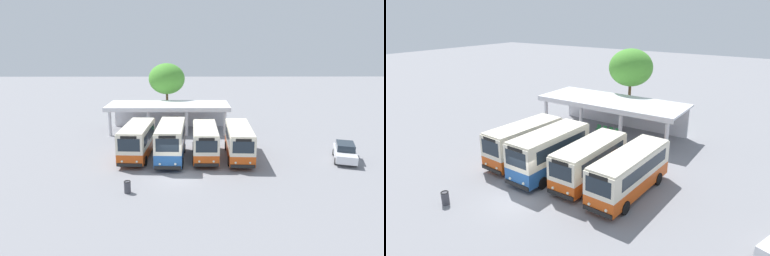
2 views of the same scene
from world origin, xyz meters
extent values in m
plane|color=gray|center=(0.00, 0.00, 0.00)|extent=(180.00, 180.00, 0.00)
cylinder|color=black|center=(-2.71, 2.60, 0.45)|extent=(0.27, 0.91, 0.90)
cylinder|color=black|center=(-4.91, 2.72, 0.45)|extent=(0.27, 0.91, 0.90)
cylinder|color=black|center=(-2.47, 6.91, 0.45)|extent=(0.27, 0.91, 0.90)
cylinder|color=black|center=(-4.67, 7.03, 0.45)|extent=(0.27, 0.91, 0.90)
cube|color=#D14C14|center=(-3.69, 4.82, 0.87)|extent=(2.69, 7.09, 0.98)
cube|color=beige|center=(-3.69, 4.82, 2.21)|extent=(2.69, 7.09, 1.70)
cube|color=beige|center=(-3.69, 4.82, 3.12)|extent=(2.61, 6.88, 0.12)
cube|color=black|center=(-3.88, 1.31, 0.52)|extent=(2.19, 0.22, 0.28)
cube|color=#1E2833|center=(-3.88, 1.35, 2.26)|extent=(1.89, 0.15, 1.10)
cube|color=black|center=(-3.88, 1.35, 2.94)|extent=(1.38, 0.13, 0.24)
cube|color=#1E2833|center=(-2.54, 4.85, 2.26)|extent=(0.35, 5.57, 0.93)
cube|color=#1E2833|center=(-4.82, 4.98, 2.26)|extent=(0.35, 5.57, 0.93)
sphere|color=#EAEACC|center=(-3.25, 1.28, 0.83)|extent=(0.20, 0.20, 0.20)
sphere|color=#EAEACC|center=(-4.52, 1.35, 0.83)|extent=(0.20, 0.20, 0.20)
cylinder|color=black|center=(0.55, 1.95, 0.45)|extent=(0.25, 0.91, 0.90)
cylinder|color=black|center=(-1.70, 2.02, 0.45)|extent=(0.25, 0.91, 0.90)
cylinder|color=black|center=(0.68, 6.31, 0.45)|extent=(0.25, 0.91, 0.90)
cylinder|color=black|center=(-1.57, 6.38, 0.45)|extent=(0.25, 0.91, 0.90)
cube|color=#23569E|center=(-0.51, 4.17, 0.96)|extent=(2.55, 7.10, 1.15)
cube|color=beige|center=(-0.51, 4.17, 2.40)|extent=(2.55, 7.10, 1.73)
cube|color=beige|center=(-0.51, 4.17, 3.32)|extent=(2.48, 6.89, 0.12)
cube|color=black|center=(-0.62, 0.62, 0.52)|extent=(2.23, 0.17, 0.28)
cube|color=#1E2833|center=(-0.61, 0.66, 2.45)|extent=(1.93, 0.11, 1.12)
cube|color=black|center=(-0.61, 0.66, 3.14)|extent=(1.41, 0.09, 0.24)
cube|color=#1E2833|center=(0.66, 4.23, 2.45)|extent=(0.21, 5.63, 0.95)
cube|color=#1E2833|center=(-1.67, 4.30, 2.45)|extent=(0.21, 5.63, 0.95)
sphere|color=#EAEACC|center=(0.03, 0.61, 0.83)|extent=(0.20, 0.20, 0.20)
sphere|color=#EAEACC|center=(-1.26, 0.65, 0.83)|extent=(0.20, 0.20, 0.20)
cylinder|color=black|center=(3.71, 2.61, 0.45)|extent=(0.23, 0.90, 0.90)
cylinder|color=black|center=(1.59, 2.63, 0.45)|extent=(0.23, 0.90, 0.90)
cylinder|color=black|center=(3.75, 6.96, 0.45)|extent=(0.23, 0.90, 0.90)
cylinder|color=black|center=(1.63, 6.98, 0.45)|extent=(0.23, 0.90, 0.90)
cube|color=#D14C14|center=(2.67, 4.79, 0.84)|extent=(2.28, 7.03, 0.91)
cube|color=beige|center=(2.67, 4.79, 2.09)|extent=(2.28, 7.03, 1.59)
cube|color=beige|center=(2.67, 4.79, 2.94)|extent=(2.21, 6.82, 0.12)
cube|color=black|center=(2.64, 1.26, 0.52)|extent=(2.11, 0.12, 0.28)
cube|color=#1E2833|center=(2.64, 1.30, 2.14)|extent=(1.82, 0.07, 1.03)
cube|color=black|center=(2.64, 1.30, 2.76)|extent=(1.33, 0.06, 0.24)
cube|color=#1E2833|center=(3.77, 4.89, 2.14)|extent=(0.09, 5.61, 0.87)
cube|color=#1E2833|center=(1.57, 4.90, 2.14)|extent=(0.09, 5.61, 0.87)
sphere|color=#EAEACC|center=(3.25, 1.26, 0.83)|extent=(0.20, 0.20, 0.20)
sphere|color=#EAEACC|center=(2.03, 1.27, 0.83)|extent=(0.20, 0.20, 0.20)
cylinder|color=black|center=(6.78, 2.35, 0.45)|extent=(0.26, 0.91, 0.90)
cylinder|color=black|center=(4.69, 2.45, 0.45)|extent=(0.26, 0.91, 0.90)
cylinder|color=black|center=(7.00, 7.12, 0.45)|extent=(0.26, 0.91, 0.90)
cylinder|color=black|center=(4.92, 7.22, 0.45)|extent=(0.26, 0.91, 0.90)
cube|color=#D14C14|center=(5.85, 4.79, 0.86)|extent=(2.54, 7.80, 0.95)
cube|color=beige|center=(5.85, 4.79, 2.11)|extent=(2.54, 7.80, 1.57)
cube|color=beige|center=(5.85, 4.79, 2.96)|extent=(2.47, 7.57, 0.12)
cube|color=black|center=(5.66, 0.91, 0.52)|extent=(2.08, 0.20, 0.28)
cube|color=#1E2833|center=(5.67, 0.95, 2.16)|extent=(1.79, 0.13, 1.02)
cube|color=black|center=(5.67, 0.95, 2.78)|extent=(1.31, 0.11, 0.24)
cube|color=#1E2833|center=(6.93, 4.84, 2.16)|extent=(0.33, 6.16, 0.86)
cube|color=#1E2833|center=(4.77, 4.94, 2.16)|extent=(0.33, 6.16, 0.86)
sphere|color=#EAEACC|center=(6.27, 0.89, 0.83)|extent=(0.20, 0.20, 0.20)
sphere|color=#EAEACC|center=(5.06, 0.95, 0.83)|extent=(0.20, 0.20, 0.20)
cylinder|color=black|center=(15.83, 2.26, 0.32)|extent=(0.38, 0.66, 0.64)
cylinder|color=black|center=(14.26, 2.80, 0.32)|extent=(0.38, 0.66, 0.64)
cylinder|color=black|center=(16.74, 4.90, 0.32)|extent=(0.38, 0.66, 0.64)
cylinder|color=black|center=(15.17, 5.44, 0.32)|extent=(0.38, 0.66, 0.64)
cube|color=silver|center=(15.50, 3.85, 0.67)|extent=(3.13, 4.84, 0.70)
cube|color=#1E2833|center=(15.58, 4.06, 1.32)|extent=(2.18, 2.70, 0.60)
cylinder|color=silver|center=(-8.10, 12.94, 1.60)|extent=(0.36, 0.36, 3.20)
cylinder|color=silver|center=(-3.62, 12.94, 1.60)|extent=(0.36, 0.36, 3.20)
cylinder|color=silver|center=(0.85, 12.94, 1.60)|extent=(0.36, 0.36, 3.20)
cylinder|color=silver|center=(5.33, 12.94, 1.60)|extent=(0.36, 0.36, 3.20)
cube|color=silver|center=(-1.38, 17.73, 1.60)|extent=(14.23, 0.20, 3.20)
cube|color=silver|center=(-1.38, 15.23, 3.30)|extent=(14.73, 5.69, 0.20)
cube|color=silver|center=(-1.38, 12.44, 3.06)|extent=(14.73, 0.10, 0.28)
cylinder|color=slate|center=(-2.11, 13.97, 0.22)|extent=(0.03, 0.03, 0.44)
cylinder|color=slate|center=(-2.46, 13.97, 0.22)|extent=(0.03, 0.03, 0.44)
cylinder|color=slate|center=(-2.11, 14.32, 0.22)|extent=(0.03, 0.03, 0.44)
cylinder|color=slate|center=(-2.46, 14.32, 0.22)|extent=(0.03, 0.03, 0.44)
cube|color=#2D8C47|center=(-2.28, 14.15, 0.46)|extent=(0.44, 0.44, 0.04)
cube|color=#2D8C47|center=(-2.28, 14.35, 0.66)|extent=(0.44, 0.04, 0.40)
cylinder|color=slate|center=(-1.40, 13.96, 0.22)|extent=(0.03, 0.03, 0.44)
cylinder|color=slate|center=(-1.75, 13.96, 0.22)|extent=(0.03, 0.03, 0.44)
cylinder|color=slate|center=(-1.40, 14.31, 0.22)|extent=(0.03, 0.03, 0.44)
cylinder|color=slate|center=(-1.75, 14.32, 0.22)|extent=(0.03, 0.03, 0.44)
cube|color=#2D8C47|center=(-1.58, 14.14, 0.46)|extent=(0.44, 0.44, 0.04)
cube|color=#2D8C47|center=(-1.57, 14.34, 0.66)|extent=(0.44, 0.04, 0.40)
cylinder|color=slate|center=(-0.69, 13.96, 0.22)|extent=(0.03, 0.03, 0.44)
cylinder|color=slate|center=(-1.05, 13.97, 0.22)|extent=(0.03, 0.03, 0.44)
cylinder|color=slate|center=(-0.69, 14.31, 0.22)|extent=(0.03, 0.03, 0.44)
cylinder|color=slate|center=(-1.04, 14.32, 0.22)|extent=(0.03, 0.03, 0.44)
cube|color=#2D8C47|center=(-0.87, 14.14, 0.46)|extent=(0.44, 0.44, 0.04)
cube|color=#2D8C47|center=(-0.87, 14.34, 0.66)|extent=(0.44, 0.04, 0.40)
cylinder|color=slate|center=(0.02, 13.95, 0.22)|extent=(0.03, 0.03, 0.44)
cylinder|color=slate|center=(-0.34, 13.96, 0.22)|extent=(0.03, 0.03, 0.44)
cylinder|color=slate|center=(0.02, 14.31, 0.22)|extent=(0.03, 0.03, 0.44)
cylinder|color=slate|center=(-0.33, 14.31, 0.22)|extent=(0.03, 0.03, 0.44)
cube|color=#2D8C47|center=(-0.16, 14.13, 0.46)|extent=(0.44, 0.44, 0.04)
cube|color=#2D8C47|center=(-0.16, 14.33, 0.66)|extent=(0.44, 0.04, 0.40)
cylinder|color=brown|center=(-1.86, 20.19, 2.08)|extent=(0.32, 0.32, 4.16)
ellipsoid|color=#4C9933|center=(-1.86, 20.19, 5.98)|extent=(4.85, 4.85, 4.12)
cylinder|color=#3F3F47|center=(-3.28, -3.15, 0.42)|extent=(0.48, 0.48, 0.85)
torus|color=black|center=(-3.28, -3.15, 0.87)|extent=(0.49, 0.49, 0.06)
camera|label=1|loc=(1.23, -26.23, 10.43)|focal=32.17mm
camera|label=2|loc=(14.64, -14.21, 11.75)|focal=31.89mm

